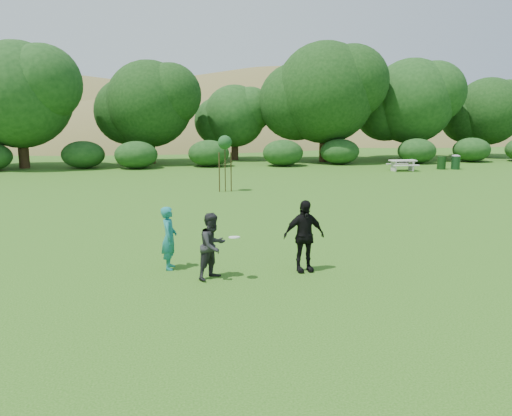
{
  "coord_description": "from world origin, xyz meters",
  "views": [
    {
      "loc": [
        -2.54,
        -11.66,
        3.93
      ],
      "look_at": [
        0.0,
        3.0,
        1.1
      ],
      "focal_mm": 35.0,
      "sensor_mm": 36.0,
      "label": 1
    }
  ],
  "objects_px": {
    "player_teal": "(169,238)",
    "trash_can_near": "(441,163)",
    "trash_can_lidded": "(456,162)",
    "player_grey": "(213,246)",
    "sapling": "(225,144)",
    "picnic_table": "(403,163)",
    "player_black": "(304,236)"
  },
  "relations": [
    {
      "from": "player_grey",
      "to": "trash_can_near",
      "type": "distance_m",
      "value": 27.99
    },
    {
      "from": "sapling",
      "to": "player_teal",
      "type": "bearing_deg",
      "value": -102.68
    },
    {
      "from": "trash_can_near",
      "to": "picnic_table",
      "type": "height_order",
      "value": "trash_can_near"
    },
    {
      "from": "player_teal",
      "to": "trash_can_lidded",
      "type": "height_order",
      "value": "player_teal"
    },
    {
      "from": "player_grey",
      "to": "player_black",
      "type": "bearing_deg",
      "value": -36.68
    },
    {
      "from": "sapling",
      "to": "trash_can_near",
      "type": "bearing_deg",
      "value": 25.18
    },
    {
      "from": "player_grey",
      "to": "picnic_table",
      "type": "distance_m",
      "value": 25.57
    },
    {
      "from": "player_grey",
      "to": "trash_can_near",
      "type": "bearing_deg",
      "value": 8.44
    },
    {
      "from": "trash_can_near",
      "to": "trash_can_lidded",
      "type": "height_order",
      "value": "trash_can_lidded"
    },
    {
      "from": "player_black",
      "to": "sapling",
      "type": "xyz_separation_m",
      "value": [
        -0.49,
        13.38,
        1.51
      ]
    },
    {
      "from": "trash_can_near",
      "to": "sapling",
      "type": "bearing_deg",
      "value": -154.82
    },
    {
      "from": "sapling",
      "to": "trash_can_lidded",
      "type": "xyz_separation_m",
      "value": [
        17.35,
        7.47,
        -1.88
      ]
    },
    {
      "from": "player_grey",
      "to": "sapling",
      "type": "bearing_deg",
      "value": 41.41
    },
    {
      "from": "player_black",
      "to": "picnic_table",
      "type": "distance_m",
      "value": 24.15
    },
    {
      "from": "player_teal",
      "to": "picnic_table",
      "type": "relative_size",
      "value": 0.9
    },
    {
      "from": "player_teal",
      "to": "picnic_table",
      "type": "bearing_deg",
      "value": -33.44
    },
    {
      "from": "player_black",
      "to": "picnic_table",
      "type": "bearing_deg",
      "value": 51.96
    },
    {
      "from": "picnic_table",
      "to": "trash_can_lidded",
      "type": "xyz_separation_m",
      "value": [
        4.19,
        0.3,
        0.02
      ]
    },
    {
      "from": "sapling",
      "to": "picnic_table",
      "type": "height_order",
      "value": "sapling"
    },
    {
      "from": "sapling",
      "to": "picnic_table",
      "type": "relative_size",
      "value": 1.58
    },
    {
      "from": "trash_can_near",
      "to": "picnic_table",
      "type": "bearing_deg",
      "value": -170.62
    },
    {
      "from": "trash_can_near",
      "to": "picnic_table",
      "type": "distance_m",
      "value": 3.27
    },
    {
      "from": "trash_can_near",
      "to": "sapling",
      "type": "distance_m",
      "value": 18.22
    },
    {
      "from": "player_teal",
      "to": "picnic_table",
      "type": "distance_m",
      "value": 25.43
    },
    {
      "from": "player_grey",
      "to": "trash_can_near",
      "type": "relative_size",
      "value": 1.8
    },
    {
      "from": "player_grey",
      "to": "picnic_table",
      "type": "height_order",
      "value": "player_grey"
    },
    {
      "from": "player_grey",
      "to": "sapling",
      "type": "height_order",
      "value": "sapling"
    },
    {
      "from": "trash_can_near",
      "to": "picnic_table",
      "type": "relative_size",
      "value": 0.5
    },
    {
      "from": "player_grey",
      "to": "sapling",
      "type": "distance_m",
      "value": 13.77
    },
    {
      "from": "player_teal",
      "to": "trash_can_near",
      "type": "relative_size",
      "value": 1.8
    },
    {
      "from": "player_grey",
      "to": "player_black",
      "type": "relative_size",
      "value": 0.88
    },
    {
      "from": "player_teal",
      "to": "trash_can_near",
      "type": "bearing_deg",
      "value": -37.9
    }
  ]
}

